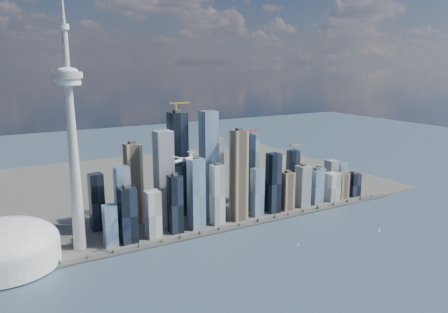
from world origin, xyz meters
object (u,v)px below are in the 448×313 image
needle_tower (72,137)px  airplane (183,159)px  sailboat_west (298,244)px  dome_stadium (4,247)px  sailboat_east (379,230)px

needle_tower → airplane: 223.24m
needle_tower → airplane: size_ratio=9.60×
airplane → sailboat_west: 304.94m
dome_stadium → airplane: airplane is taller
sailboat_west → airplane: bearing=174.0°
airplane → needle_tower: bearing=122.0°
needle_tower → dome_stadium: size_ratio=2.75×
sailboat_east → dome_stadium: bearing=169.4°
needle_tower → dome_stadium: (-140.00, -10.00, -196.40)m
sailboat_west → dome_stadium: bearing=175.8°
needle_tower → sailboat_east: size_ratio=51.44×
sailboat_west → sailboat_east: (212.72, -29.69, 0.01)m
dome_stadium → airplane: 374.35m
dome_stadium → airplane: size_ratio=3.49×
airplane → sailboat_west: (219.81, -90.66, -190.93)m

